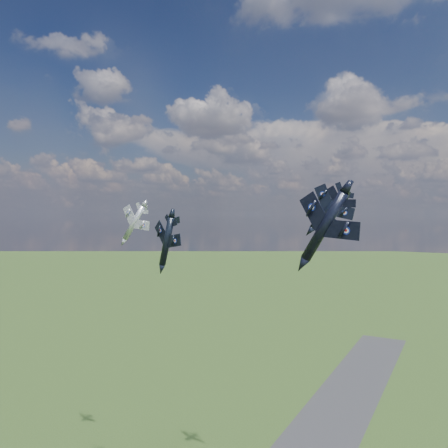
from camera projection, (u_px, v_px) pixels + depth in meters
The scene contains 4 objects.
jet_lead_navy at pixel (167, 241), 89.35m from camera, with size 10.35×14.42×2.98m, color black, non-canonical shape.
jet_right_navy at pixel (324, 226), 52.60m from camera, with size 9.37×13.06×2.70m, color black, non-canonical shape.
jet_high_navy at pixel (330, 208), 94.17m from camera, with size 11.19×15.60×3.23m, color black, non-canonical shape.
jet_left_silver at pixel (134, 223), 112.35m from camera, with size 10.26×14.30×2.96m, color gray, non-canonical shape.
Camera 1 is at (46.14, -62.18, 84.41)m, focal length 35.00 mm.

